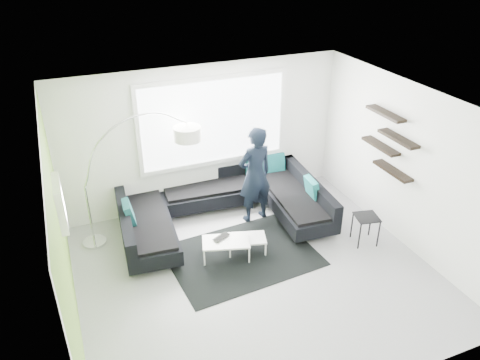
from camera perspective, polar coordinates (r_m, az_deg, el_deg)
name	(u,v)px	position (r m, az deg, el deg)	size (l,w,h in m)	color
ground	(256,273)	(7.71, 1.92, -11.26)	(5.50, 5.50, 0.00)	gray
room_shell	(254,168)	(6.88, 1.74, 1.53)	(5.54, 5.04, 2.82)	white
sectional_sofa	(222,208)	(8.68, -2.15, -3.39)	(3.87, 2.57, 0.80)	black
rug	(242,255)	(8.06, 0.27, -9.18)	(2.41, 1.75, 0.01)	black
coffee_table	(236,246)	(8.00, -0.43, -8.06)	(1.01, 0.59, 0.33)	white
arc_lamp	(85,188)	(8.16, -18.39, -0.89)	(2.07, 0.49, 2.25)	silver
side_table	(365,229)	(8.52, 14.99, -5.82)	(0.39, 0.39, 0.53)	black
person	(255,175)	(8.55, 1.84, 0.61)	(0.74, 0.54, 1.87)	black
laptop	(223,238)	(7.88, -2.04, -7.12)	(0.38, 0.33, 0.03)	black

